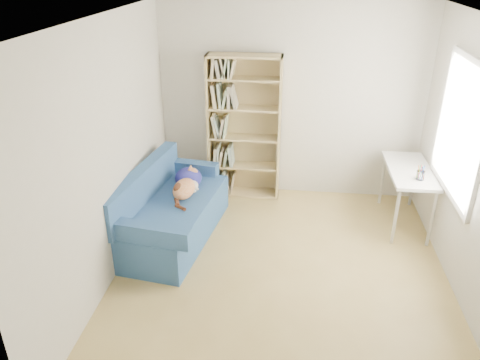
# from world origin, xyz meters

# --- Properties ---
(ground) EXTENTS (4.00, 4.00, 0.00)m
(ground) POSITION_xyz_m (0.00, 0.00, 0.00)
(ground) COLOR #A68A4B
(ground) RESTS_ON ground
(room_shell) EXTENTS (3.54, 4.04, 2.62)m
(room_shell) POSITION_xyz_m (0.10, 0.03, 1.64)
(room_shell) COLOR silver
(room_shell) RESTS_ON ground
(sofa) EXTENTS (1.09, 1.89, 0.88)m
(sofa) POSITION_xyz_m (-1.35, 0.62, 0.33)
(sofa) COLOR navy
(sofa) RESTS_ON ground
(bookshelf) EXTENTS (0.98, 0.30, 1.95)m
(bookshelf) POSITION_xyz_m (-0.60, 1.83, 0.90)
(bookshelf) COLOR tan
(bookshelf) RESTS_ON ground
(desk) EXTENTS (0.50, 1.10, 0.75)m
(desk) POSITION_xyz_m (1.48, 1.26, 0.67)
(desk) COLOR white
(desk) RESTS_ON ground
(pen_cup) EXTENTS (0.09, 0.09, 0.18)m
(pen_cup) POSITION_xyz_m (1.53, 0.97, 0.82)
(pen_cup) COLOR white
(pen_cup) RESTS_ON desk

